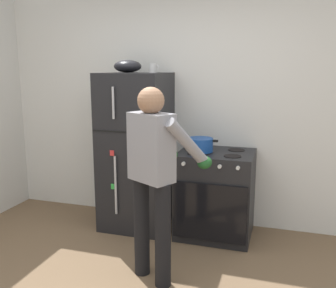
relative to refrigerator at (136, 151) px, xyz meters
name	(u,v)px	position (x,y,z in m)	size (l,w,h in m)	color
kitchen_wall_back	(185,103)	(0.44, 0.38, 0.51)	(6.00, 0.10, 2.70)	white
refrigerator	(136,151)	(0.00, 0.00, 0.00)	(0.68, 0.72, 1.69)	black
stove_range	(215,194)	(0.88, -0.01, -0.40)	(0.76, 0.67, 0.90)	black
person_cook	(155,168)	(0.56, -0.99, 0.11)	(0.66, 0.72, 1.60)	black
red_pot	(200,145)	(0.72, -0.05, 0.13)	(0.36, 0.26, 0.14)	#19479E
coffee_mug	(153,68)	(0.18, 0.05, 0.89)	(0.11, 0.08, 0.10)	silver
mixing_bowl	(128,66)	(-0.08, 0.00, 0.91)	(0.29, 0.29, 0.13)	black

